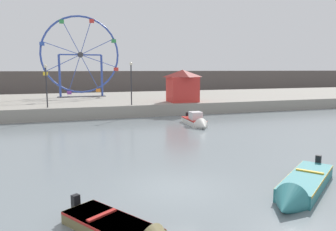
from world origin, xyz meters
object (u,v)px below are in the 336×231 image
at_px(motorboat_teal_painted, 300,188).
at_px(motorboat_white_red_stripe, 196,122).
at_px(promenade_lamp_near, 131,77).
at_px(ferris_wheel_blue_frame, 80,56).
at_px(promenade_lamp_far, 46,80).
at_px(carnival_booth_red_striped, 183,85).

distance_m(motorboat_teal_painted, motorboat_white_red_stripe, 15.66).
bearing_deg(motorboat_white_red_stripe, promenade_lamp_near, -146.12).
distance_m(ferris_wheel_blue_frame, promenade_lamp_far, 12.15).
bearing_deg(ferris_wheel_blue_frame, motorboat_teal_painted, -79.82).
height_order(motorboat_teal_painted, carnival_booth_red_striped, carnival_booth_red_striped).
height_order(motorboat_teal_painted, motorboat_white_red_stripe, motorboat_white_red_stripe).
xyz_separation_m(motorboat_white_red_stripe, promenade_lamp_far, (-12.17, 7.25, 3.46)).
bearing_deg(carnival_booth_red_striped, promenade_lamp_far, -175.86).
bearing_deg(carnival_booth_red_striped, motorboat_white_red_stripe, -102.58).
relative_size(motorboat_white_red_stripe, carnival_booth_red_striped, 1.32).
bearing_deg(motorboat_teal_painted, promenade_lamp_far, -103.34).
distance_m(motorboat_white_red_stripe, carnival_booth_red_striped, 8.90).
height_order(motorboat_white_red_stripe, ferris_wheel_blue_frame, ferris_wheel_blue_frame).
bearing_deg(promenade_lamp_near, promenade_lamp_far, 178.12).
relative_size(ferris_wheel_blue_frame, carnival_booth_red_striped, 2.93).
bearing_deg(ferris_wheel_blue_frame, promenade_lamp_far, -108.70).
xyz_separation_m(motorboat_white_red_stripe, ferris_wheel_blue_frame, (-8.36, 18.50, 6.03)).
xyz_separation_m(motorboat_teal_painted, promenade_lamp_near, (-1.91, 22.49, 3.70)).
bearing_deg(motorboat_white_red_stripe, motorboat_teal_painted, -5.17).
xyz_separation_m(motorboat_teal_painted, carnival_booth_red_striped, (4.09, 23.79, 2.76)).
relative_size(motorboat_teal_painted, promenade_lamp_far, 1.33).
distance_m(motorboat_white_red_stripe, promenade_lamp_near, 8.90).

